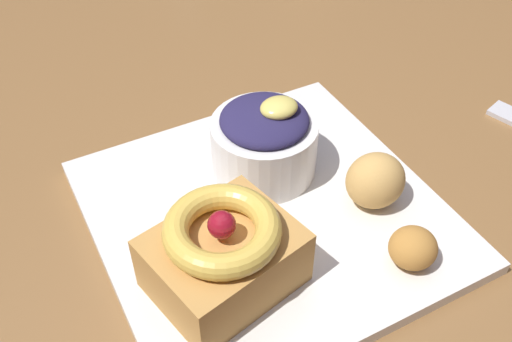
% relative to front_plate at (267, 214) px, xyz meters
% --- Properties ---
extents(dining_table, '(1.51, 1.13, 0.73)m').
position_rel_front_plate_xyz_m(dining_table, '(0.03, 0.22, -0.08)').
color(dining_table, brown).
rests_on(dining_table, ground_plane).
extents(front_plate, '(0.28, 0.28, 0.01)m').
position_rel_front_plate_xyz_m(front_plate, '(0.00, 0.00, 0.00)').
color(front_plate, white).
rests_on(front_plate, dining_table).
extents(cake_slice, '(0.12, 0.10, 0.07)m').
position_rel_front_plate_xyz_m(cake_slice, '(-0.06, -0.05, 0.04)').
color(cake_slice, '#C68E47').
rests_on(cake_slice, front_plate).
extents(berry_ramekin, '(0.09, 0.09, 0.08)m').
position_rel_front_plate_xyz_m(berry_ramekin, '(0.02, 0.05, 0.04)').
color(berry_ramekin, white).
rests_on(berry_ramekin, front_plate).
extents(fritter_front, '(0.05, 0.05, 0.05)m').
position_rel_front_plate_xyz_m(fritter_front, '(0.08, -0.03, 0.03)').
color(fritter_front, tan).
rests_on(fritter_front, front_plate).
extents(fritter_middle, '(0.04, 0.04, 0.03)m').
position_rel_front_plate_xyz_m(fritter_middle, '(0.07, -0.10, 0.02)').
color(fritter_middle, '#BC7F38').
rests_on(fritter_middle, front_plate).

